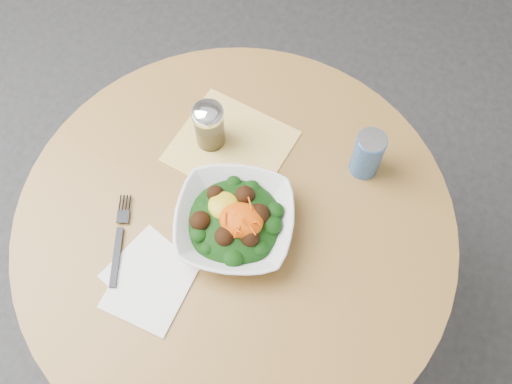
% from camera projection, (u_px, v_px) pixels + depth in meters
% --- Properties ---
extents(ground, '(6.00, 6.00, 0.00)m').
position_uv_depth(ground, '(243.00, 313.00, 1.83)').
color(ground, '#2C2C2E').
rests_on(ground, ground).
extents(table, '(0.90, 0.90, 0.75)m').
position_uv_depth(table, '(237.00, 255.00, 1.33)').
color(table, black).
rests_on(table, ground).
extents(cloth_napkin, '(0.28, 0.26, 0.00)m').
position_uv_depth(cloth_napkin, '(231.00, 146.00, 1.23)').
color(cloth_napkin, '#FEAE0D').
rests_on(cloth_napkin, table).
extents(paper_napkins, '(0.19, 0.21, 0.00)m').
position_uv_depth(paper_napkins, '(149.00, 281.00, 1.10)').
color(paper_napkins, white).
rests_on(paper_napkins, table).
extents(salad_bowl, '(0.27, 0.27, 0.09)m').
position_uv_depth(salad_bowl, '(235.00, 221.00, 1.12)').
color(salad_bowl, white).
rests_on(salad_bowl, table).
extents(fork, '(0.07, 0.19, 0.00)m').
position_uv_depth(fork, '(120.00, 236.00, 1.13)').
color(fork, black).
rests_on(fork, table).
extents(spice_shaker, '(0.07, 0.07, 0.12)m').
position_uv_depth(spice_shaker, '(209.00, 125.00, 1.18)').
color(spice_shaker, silver).
rests_on(spice_shaker, table).
extents(beverage_can, '(0.06, 0.06, 0.12)m').
position_uv_depth(beverage_can, '(368.00, 154.00, 1.16)').
color(beverage_can, navy).
rests_on(beverage_can, table).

